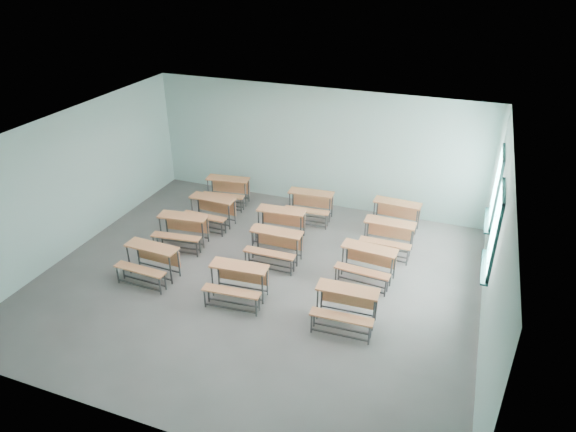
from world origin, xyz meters
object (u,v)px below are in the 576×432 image
(desk_unit_r1c1, at_px, (275,242))
(desk_unit_r2c0, at_px, (211,208))
(desk_unit_r0c2, at_px, (346,302))
(desk_unit_r3c0, at_px, (227,188))
(desk_unit_r0c1, at_px, (238,278))
(desk_unit_r3c2, at_px, (396,212))
(desk_unit_r1c0, at_px, (182,227))
(desk_unit_r2c1, at_px, (280,220))
(desk_unit_r0c0, at_px, (150,258))
(desk_unit_r3c1, at_px, (310,202))
(desk_unit_r1c2, at_px, (367,260))
(desk_unit_r2c2, at_px, (388,233))

(desk_unit_r1c1, relative_size, desk_unit_r2c0, 1.00)
(desk_unit_r0c2, relative_size, desk_unit_r3c0, 0.95)
(desk_unit_r0c1, relative_size, desk_unit_r3c2, 1.01)
(desk_unit_r1c0, height_order, desk_unit_r2c1, same)
(desk_unit_r0c0, distance_m, desk_unit_r1c0, 1.43)
(desk_unit_r1c1, bearing_deg, desk_unit_r0c1, -97.78)
(desk_unit_r2c0, relative_size, desk_unit_r3c0, 0.94)
(desk_unit_r0c0, height_order, desk_unit_r3c2, same)
(desk_unit_r2c0, distance_m, desk_unit_r2c1, 1.87)
(desk_unit_r0c2, bearing_deg, desk_unit_r3c2, 84.25)
(desk_unit_r0c2, distance_m, desk_unit_r3c1, 4.21)
(desk_unit_r0c2, bearing_deg, desk_unit_r2c1, 129.72)
(desk_unit_r1c0, distance_m, desk_unit_r3c0, 2.34)
(desk_unit_r3c0, bearing_deg, desk_unit_r1c2, -34.41)
(desk_unit_r3c0, bearing_deg, desk_unit_r0c0, -96.54)
(desk_unit_r1c0, relative_size, desk_unit_r3c2, 1.04)
(desk_unit_r0c2, distance_m, desk_unit_r2c2, 2.86)
(desk_unit_r0c1, bearing_deg, desk_unit_r3c0, 114.53)
(desk_unit_r2c1, bearing_deg, desk_unit_r1c1, -78.41)
(desk_unit_r0c1, xyz_separation_m, desk_unit_r3c2, (2.44, 3.93, 0.00))
(desk_unit_r2c2, bearing_deg, desk_unit_r2c0, -175.94)
(desk_unit_r0c1, xyz_separation_m, desk_unit_r2c1, (-0.09, 2.54, 0.00))
(desk_unit_r1c0, relative_size, desk_unit_r1c2, 1.03)
(desk_unit_r0c0, relative_size, desk_unit_r3c0, 0.95)
(desk_unit_r1c2, bearing_deg, desk_unit_r1c0, -174.31)
(desk_unit_r0c2, distance_m, desk_unit_r3c2, 3.93)
(desk_unit_r0c1, xyz_separation_m, desk_unit_r0c2, (2.21, 0.00, 0.00))
(desk_unit_r0c2, xyz_separation_m, desk_unit_r1c2, (0.05, 1.57, 0.00))
(desk_unit_r1c1, bearing_deg, desk_unit_r0c0, -146.76)
(desk_unit_r2c2, height_order, desk_unit_r3c1, same)
(desk_unit_r0c2, xyz_separation_m, desk_unit_r3c1, (-1.94, 3.74, 0.00))
(desk_unit_r0c2, xyz_separation_m, desk_unit_r2c1, (-2.30, 2.54, 0.00))
(desk_unit_r2c0, height_order, desk_unit_r2c2, same)
(desk_unit_r2c1, relative_size, desk_unit_r3c1, 1.00)
(desk_unit_r0c0, distance_m, desk_unit_r3c2, 5.95)
(desk_unit_r0c0, distance_m, desk_unit_r2c1, 3.19)
(desk_unit_r0c0, distance_m, desk_unit_r1c2, 4.58)
(desk_unit_r2c0, bearing_deg, desk_unit_r1c0, -97.54)
(desk_unit_r0c0, relative_size, desk_unit_r1c0, 0.95)
(desk_unit_r1c2, bearing_deg, desk_unit_r3c2, 89.77)
(desk_unit_r0c0, bearing_deg, desk_unit_r2c2, 34.22)
(desk_unit_r2c0, relative_size, desk_unit_r2c2, 1.01)
(desk_unit_r0c0, distance_m, desk_unit_r3c0, 3.76)
(desk_unit_r0c0, height_order, desk_unit_r2c0, same)
(desk_unit_r3c2, bearing_deg, desk_unit_r0c0, -135.63)
(desk_unit_r0c0, xyz_separation_m, desk_unit_r1c0, (-0.08, 1.43, 0.00))
(desk_unit_r0c0, distance_m, desk_unit_r3c1, 4.38)
(desk_unit_r0c1, height_order, desk_unit_r2c0, same)
(desk_unit_r2c2, distance_m, desk_unit_r3c2, 1.08)
(desk_unit_r1c0, bearing_deg, desk_unit_r3c2, 21.12)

